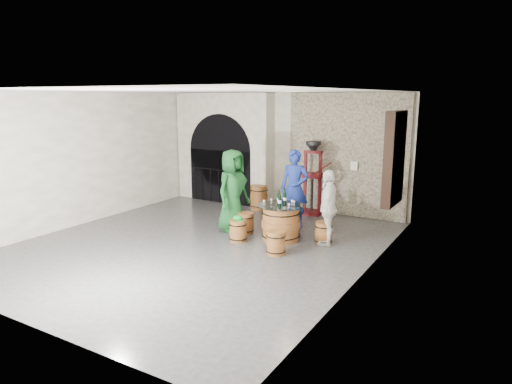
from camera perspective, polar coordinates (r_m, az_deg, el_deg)
The scene contains 31 objects.
ground at distance 9.84m, azimuth -7.01°, elevation -6.53°, with size 8.00×8.00×0.00m, color #303033.
wall_back at distance 12.83m, azimuth 3.72°, elevation 5.17°, with size 8.00×8.00×0.00m, color white.
wall_front at distance 6.81m, azimuth -28.19°, elevation -2.24°, with size 8.00×8.00×0.00m, color white.
wall_left at distance 11.91m, azimuth -20.77°, elevation 3.90°, with size 8.00×8.00×0.00m, color white.
wall_right at distance 7.86m, azimuth 13.44°, elevation 0.59°, with size 8.00×8.00×0.00m, color white.
ceiling at distance 9.34m, azimuth -7.51°, elevation 12.43°, with size 8.00×8.00×0.00m, color beige.
stone_facing_panel at distance 12.08m, azimuth 11.26°, elevation 4.55°, with size 3.20×0.12×3.18m, color #A09680.
arched_opening at distance 13.57m, azimuth -4.00°, elevation 5.46°, with size 3.10×0.60×3.19m.
shuttered_window at distance 10.15m, azimuth 16.86°, elevation 4.04°, with size 0.23×1.10×2.00m.
barrel_table at distance 9.97m, azimuth 3.13°, elevation -3.86°, with size 1.03×1.03×0.79m.
barrel_stool_left at distance 10.50m, azimuth -1.30°, elevation -3.90°, with size 0.39×0.39×0.48m.
barrel_stool_far at distance 10.89m, azimuth 4.49°, elevation -3.37°, with size 0.39×0.39×0.48m.
barrel_stool_right at distance 9.87m, azimuth 8.47°, elevation -5.08°, with size 0.39×0.39×0.48m.
barrel_stool_near_right at distance 9.13m, azimuth 2.51°, elevation -6.38°, with size 0.39×0.39×0.48m.
barrel_stool_near_left at distance 9.92m, azimuth -2.27°, elevation -4.87°, with size 0.39×0.39×0.48m.
green_cap at distance 9.84m, azimuth -2.27°, elevation -3.27°, with size 0.25×0.21×0.11m.
person_green at distance 10.54m, azimuth -2.92°, elevation 0.17°, with size 0.94×0.61×1.91m, color #13461D.
person_blue at distance 10.93m, azimuth 4.84°, elevation 0.44°, with size 0.68×0.45×1.87m, color navy.
person_white at distance 9.71m, azimuth 9.03°, elevation -1.91°, with size 0.94×0.39×1.61m, color white.
wine_bottle_left at distance 9.95m, azimuth 2.88°, elevation -0.74°, with size 0.08×0.08×0.32m.
wine_bottle_center at distance 9.72m, azimuth 2.97°, elevation -1.04°, with size 0.08×0.08×0.32m.
wine_bottle_right at distance 10.00m, azimuth 3.62°, elevation -0.69°, with size 0.08×0.08×0.32m.
tasting_glass_a at distance 9.90m, azimuth 1.00°, elevation -1.28°, with size 0.05×0.05×0.10m, color orange, non-canonical shape.
tasting_glass_b at distance 9.87m, azimuth 4.79°, elevation -1.36°, with size 0.05×0.05×0.10m, color orange, non-canonical shape.
tasting_glass_c at distance 10.13m, azimuth 2.82°, elevation -0.99°, with size 0.05×0.05×0.10m, color orange, non-canonical shape.
tasting_glass_d at distance 9.93m, azimuth 4.52°, elevation -1.28°, with size 0.05×0.05×0.10m, color orange, non-canonical shape.
tasting_glass_e at distance 9.61m, azimuth 4.14°, elevation -1.71°, with size 0.05×0.05×0.10m, color orange, non-canonical shape.
tasting_glass_f at distance 10.04m, azimuth 1.94°, elevation -1.10°, with size 0.05×0.05×0.10m, color orange, non-canonical shape.
side_barrel at distance 12.72m, azimuth 0.36°, elevation -0.65°, with size 0.51×0.51×0.67m.
corking_press at distance 12.08m, azimuth 7.10°, elevation 2.46°, with size 0.81×0.46×1.95m.
control_box at distance 11.96m, azimuth 12.22°, elevation 3.23°, with size 0.18×0.10×0.22m, color silver.
Camera 1 is at (5.72, -7.39, 3.10)m, focal length 32.00 mm.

